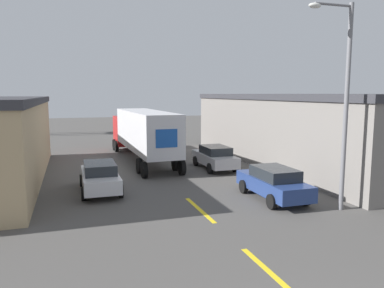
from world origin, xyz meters
name	(u,v)px	position (x,y,z in m)	size (l,w,h in m)	color
road_centerline	(273,275)	(0.00, 4.58, 0.00)	(0.20, 16.68, 0.01)	yellow
warehouse_right	(326,128)	(13.36, 19.85, 2.58)	(12.69, 22.80, 5.16)	slate
semi_truck	(142,131)	(-0.17, 24.19, 2.33)	(3.21, 14.26, 3.91)	#B21919
parked_car_right_mid	(273,182)	(4.02, 11.51, 0.84)	(2.01, 4.69, 1.60)	navy
parked_car_right_far	(215,157)	(4.02, 19.42, 0.84)	(2.01, 4.69, 1.60)	#B2B2B7
parked_car_left_far	(100,176)	(-4.02, 15.53, 0.84)	(2.01, 4.69, 1.60)	silver
street_lamp	(343,95)	(5.85, 9.09, 5.11)	(2.19, 0.32, 8.98)	slate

